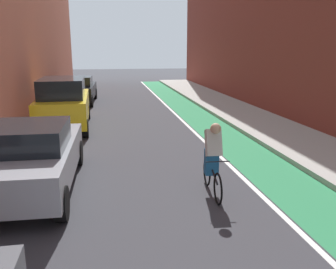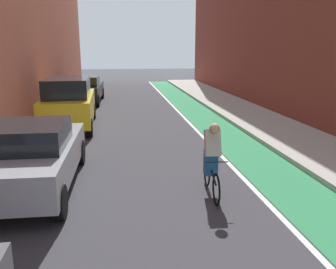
{
  "view_description": "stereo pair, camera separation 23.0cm",
  "coord_description": "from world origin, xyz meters",
  "px_view_note": "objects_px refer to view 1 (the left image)",
  "views": [
    {
      "loc": [
        -1.06,
        3.82,
        3.08
      ],
      "look_at": [
        0.27,
        11.63,
        1.16
      ],
      "focal_mm": 38.01,
      "sensor_mm": 36.0,
      "label": 1
    },
    {
      "loc": [
        -0.84,
        3.78,
        3.08
      ],
      "look_at": [
        0.27,
        11.63,
        1.16
      ],
      "focal_mm": 38.01,
      "sensor_mm": 36.0,
      "label": 2
    }
  ],
  "objects_px": {
    "parked_suv_yellow_cab": "(64,103)",
    "parked_sedan_black": "(77,89)",
    "parked_sedan_silver": "(31,156)",
    "cyclist_mid": "(213,158)"
  },
  "relations": [
    {
      "from": "parked_suv_yellow_cab",
      "to": "parked_sedan_black",
      "type": "distance_m",
      "value": 6.79
    },
    {
      "from": "parked_suv_yellow_cab",
      "to": "parked_sedan_silver",
      "type": "bearing_deg",
      "value": -90.02
    },
    {
      "from": "parked_sedan_silver",
      "to": "cyclist_mid",
      "type": "height_order",
      "value": "cyclist_mid"
    },
    {
      "from": "parked_sedan_silver",
      "to": "parked_sedan_black",
      "type": "distance_m",
      "value": 13.21
    },
    {
      "from": "parked_sedan_black",
      "to": "cyclist_mid",
      "type": "xyz_separation_m",
      "value": [
        3.85,
        -14.08,
        0.02
      ]
    },
    {
      "from": "parked_suv_yellow_cab",
      "to": "parked_sedan_black",
      "type": "relative_size",
      "value": 1.01
    },
    {
      "from": "parked_sedan_silver",
      "to": "parked_suv_yellow_cab",
      "type": "distance_m",
      "value": 6.43
    },
    {
      "from": "cyclist_mid",
      "to": "parked_sedan_silver",
      "type": "bearing_deg",
      "value": 167.34
    },
    {
      "from": "cyclist_mid",
      "to": "parked_sedan_black",
      "type": "bearing_deg",
      "value": 105.31
    },
    {
      "from": "parked_sedan_silver",
      "to": "parked_sedan_black",
      "type": "height_order",
      "value": "same"
    }
  ]
}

